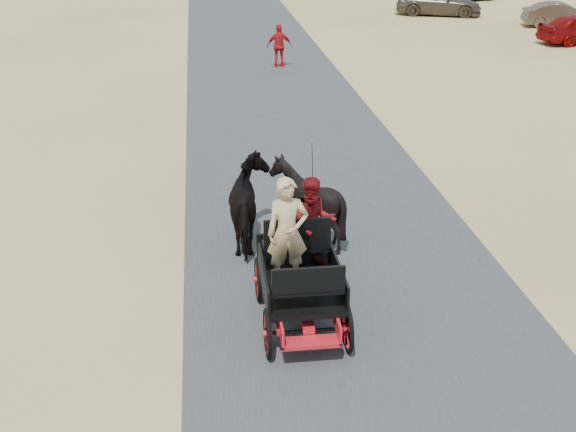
{
  "coord_description": "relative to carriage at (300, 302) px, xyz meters",
  "views": [
    {
      "loc": [
        -2.53,
        -9.85,
        6.5
      ],
      "look_at": [
        -1.08,
        1.85,
        1.2
      ],
      "focal_mm": 45.0,
      "sensor_mm": 36.0,
      "label": 1
    }
  ],
  "objects": [
    {
      "name": "passenger_woman",
      "position": [
        0.3,
        0.6,
        1.15
      ],
      "size": [
        0.77,
        0.6,
        1.58
      ],
      "primitive_type": "imported",
      "color": "#660C0F",
      "rests_on": "carriage"
    },
    {
      "name": "car_c",
      "position": [
        12.47,
        31.5,
        0.35
      ],
      "size": [
        5.24,
        3.49,
        1.41
      ],
      "primitive_type": "imported",
      "rotation": [
        0.0,
        0.0,
        1.23
      ],
      "color": "brown",
      "rests_on": "ground"
    },
    {
      "name": "driver_man",
      "position": [
        -0.2,
        0.05,
        1.26
      ],
      "size": [
        0.66,
        0.43,
        1.8
      ],
      "primitive_type": "imported",
      "color": "tan",
      "rests_on": "carriage"
    },
    {
      "name": "horse_right",
      "position": [
        0.55,
        3.0,
        0.49
      ],
      "size": [
        1.37,
        1.54,
        1.7
      ],
      "primitive_type": "imported",
      "rotation": [
        0.0,
        0.0,
        3.14
      ],
      "color": "black",
      "rests_on": "ground"
    },
    {
      "name": "pedestrian",
      "position": [
        1.81,
        19.02,
        0.5
      ],
      "size": [
        1.02,
        0.45,
        1.73
      ],
      "primitive_type": "imported",
      "rotation": [
        0.0,
        0.0,
        3.17
      ],
      "color": "red",
      "rests_on": "ground"
    },
    {
      "name": "horse_left",
      "position": [
        -0.55,
        3.0,
        0.49
      ],
      "size": [
        0.91,
        2.01,
        1.7
      ],
      "primitive_type": "imported",
      "rotation": [
        0.0,
        0.0,
        3.14
      ],
      "color": "black",
      "rests_on": "ground"
    },
    {
      "name": "carriage",
      "position": [
        0.0,
        0.0,
        0.0
      ],
      "size": [
        1.3,
        2.4,
        0.72
      ],
      "primitive_type": null,
      "color": "black",
      "rests_on": "ground"
    },
    {
      "name": "road",
      "position": [
        1.08,
        -0.25,
        -0.35
      ],
      "size": [
        6.0,
        140.0,
        0.01
      ],
      "primitive_type": "cube",
      "color": "#38383A",
      "rests_on": "ground"
    },
    {
      "name": "ground",
      "position": [
        1.08,
        -0.25,
        -0.36
      ],
      "size": [
        140.0,
        140.0,
        0.0
      ],
      "primitive_type": "plane",
      "color": "tan"
    },
    {
      "name": "car_b",
      "position": [
        17.58,
        26.76,
        0.27
      ],
      "size": [
        4.02,
        2.1,
        1.26
      ],
      "primitive_type": "imported",
      "rotation": [
        0.0,
        0.0,
        1.36
      ],
      "color": "brown",
      "rests_on": "ground"
    }
  ]
}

